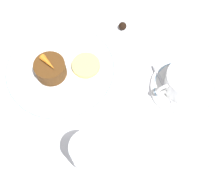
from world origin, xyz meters
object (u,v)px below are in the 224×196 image
Objects in this scene: wine_glass at (88,153)px; dessert_cake at (50,69)px; coffee_cup at (185,82)px; dinner_plate at (60,70)px; fork at (144,57)px.

wine_glass reaches higher than dessert_cake.
dinner_plate is at bearing -31.70° from coffee_cup.
fork is (0.04, -0.11, -0.03)m from coffee_cup.
coffee_cup is 0.26m from wine_glass.
wine_glass reaches higher than coffee_cup.
coffee_cup is at bearing 148.30° from dinner_plate.
coffee_cup is at bearing 151.03° from dessert_cake.
dessert_cake is at bearing -9.28° from fork.
dinner_plate is at bearing -92.66° from wine_glass.
coffee_cup is at bearing -162.84° from wine_glass.
dessert_cake is at bearing -87.34° from wine_glass.
wine_glass is (0.25, 0.08, 0.04)m from coffee_cup.
coffee_cup is at bearing 112.51° from fork.
fork is 0.22m from dessert_cake.
coffee_cup reaches higher than dessert_cake.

